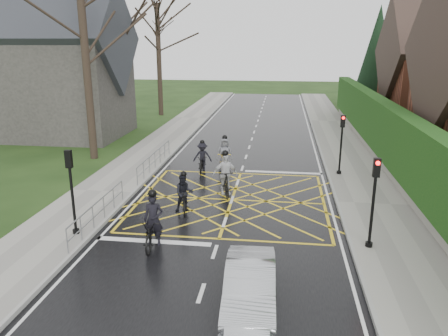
% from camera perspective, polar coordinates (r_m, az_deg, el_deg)
% --- Properties ---
extents(ground, '(120.00, 120.00, 0.00)m').
position_cam_1_polar(ground, '(19.35, 1.04, -4.19)').
color(ground, black).
rests_on(ground, ground).
extents(road, '(9.00, 80.00, 0.01)m').
position_cam_1_polar(road, '(19.35, 1.04, -4.17)').
color(road, black).
rests_on(road, ground).
extents(sidewalk_right, '(3.00, 80.00, 0.15)m').
position_cam_1_polar(sidewalk_right, '(19.62, 18.78, -4.57)').
color(sidewalk_right, gray).
rests_on(sidewalk_right, ground).
extents(sidewalk_left, '(3.00, 80.00, 0.15)m').
position_cam_1_polar(sidewalk_left, '(20.83, -15.61, -3.08)').
color(sidewalk_left, gray).
rests_on(sidewalk_left, ground).
extents(stone_wall, '(0.50, 38.00, 0.70)m').
position_cam_1_polar(stone_wall, '(25.51, 20.24, 0.69)').
color(stone_wall, slate).
rests_on(stone_wall, ground).
extents(hedge, '(0.90, 38.00, 2.80)m').
position_cam_1_polar(hedge, '(25.12, 20.63, 4.53)').
color(hedge, '#123B10').
rests_on(hedge, stone_wall).
extents(conifer, '(4.60, 4.60, 10.00)m').
position_cam_1_polar(conifer, '(44.90, 19.27, 13.15)').
color(conifer, black).
rests_on(conifer, ground).
extents(church, '(8.80, 7.80, 11.00)m').
position_cam_1_polar(church, '(33.87, -20.30, 12.20)').
color(church, '#2D2B28').
rests_on(church, ground).
extents(tree_near, '(9.24, 9.24, 11.44)m').
position_cam_1_polar(tree_near, '(26.46, -18.01, 18.02)').
color(tree_near, black).
rests_on(tree_near, ground).
extents(tree_mid, '(10.08, 10.08, 12.48)m').
position_cam_1_polar(tree_mid, '(34.25, -13.78, 18.97)').
color(tree_mid, black).
rests_on(tree_mid, ground).
extents(tree_far, '(8.40, 8.40, 10.40)m').
position_cam_1_polar(tree_far, '(41.59, -8.62, 16.70)').
color(tree_far, black).
rests_on(tree_far, ground).
extents(railing_south, '(0.05, 5.04, 1.03)m').
position_cam_1_polar(railing_south, '(17.07, -16.11, -4.93)').
color(railing_south, slate).
rests_on(railing_south, ground).
extents(railing_north, '(0.05, 6.04, 1.03)m').
position_cam_1_polar(railing_north, '(23.78, -9.03, 1.51)').
color(railing_north, slate).
rests_on(railing_north, ground).
extents(traffic_light_ne, '(0.24, 0.31, 3.21)m').
position_cam_1_polar(traffic_light_ne, '(23.00, 15.04, 2.89)').
color(traffic_light_ne, black).
rests_on(traffic_light_ne, ground).
extents(traffic_light_se, '(0.24, 0.31, 3.21)m').
position_cam_1_polar(traffic_light_se, '(15.04, 18.88, -4.49)').
color(traffic_light_se, black).
rests_on(traffic_light_se, ground).
extents(traffic_light_sw, '(0.24, 0.31, 3.21)m').
position_cam_1_polar(traffic_light_sw, '(16.12, -19.21, -3.14)').
color(traffic_light_sw, black).
rests_on(traffic_light_sw, ground).
extents(cyclist_rear, '(0.87, 2.12, 2.01)m').
position_cam_1_polar(cyclist_rear, '(15.18, -9.23, -7.71)').
color(cyclist_rear, black).
rests_on(cyclist_rear, ground).
extents(cyclist_back, '(0.91, 1.80, 1.74)m').
position_cam_1_polar(cyclist_back, '(17.90, -5.26, -3.76)').
color(cyclist_back, black).
rests_on(cyclist_back, ground).
extents(cyclist_mid, '(1.05, 1.79, 1.70)m').
position_cam_1_polar(cyclist_mid, '(23.49, -2.85, 1.10)').
color(cyclist_mid, black).
rests_on(cyclist_mid, ground).
extents(cyclist_front, '(1.21, 2.16, 2.08)m').
position_cam_1_polar(cyclist_front, '(19.78, 0.13, -1.38)').
color(cyclist_front, black).
rests_on(cyclist_front, ground).
extents(cyclist_lead, '(0.92, 2.05, 1.93)m').
position_cam_1_polar(cyclist_lead, '(23.58, 0.07, 1.30)').
color(cyclist_lead, gold).
rests_on(cyclist_lead, ground).
extents(car, '(1.47, 3.80, 1.24)m').
position_cam_1_polar(car, '(11.79, 3.40, -15.22)').
color(car, '#AFB1B6').
rests_on(car, ground).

